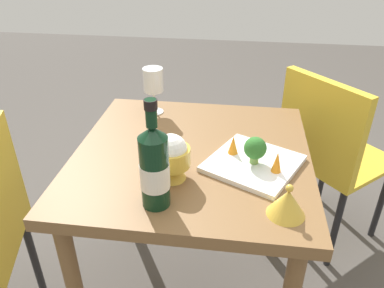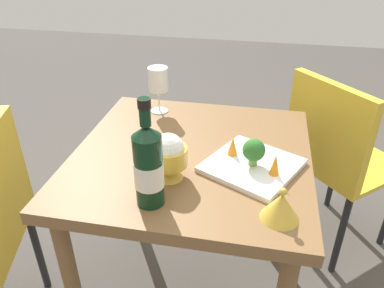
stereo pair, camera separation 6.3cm
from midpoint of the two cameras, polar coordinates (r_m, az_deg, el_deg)
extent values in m
cube|color=brown|center=(1.25, -1.45, -1.99)|extent=(0.76, 0.76, 0.04)
cylinder|color=brown|center=(1.78, -9.94, -5.60)|extent=(0.05, 0.05, 0.69)
cylinder|color=brown|center=(1.72, 11.12, -7.28)|extent=(0.05, 0.05, 0.69)
cube|color=gold|center=(1.87, 20.15, -1.83)|extent=(0.56, 0.56, 0.02)
cube|color=gold|center=(1.63, 17.55, 2.46)|extent=(0.29, 0.33, 0.40)
cylinder|color=black|center=(2.18, 18.43, -3.49)|extent=(0.03, 0.03, 0.43)
cylinder|color=black|center=(2.04, 25.69, -7.79)|extent=(0.03, 0.03, 0.43)
cylinder|color=black|center=(1.96, 12.04, -6.71)|extent=(0.03, 0.03, 0.43)
cylinder|color=black|center=(1.80, 19.70, -11.94)|extent=(0.03, 0.03, 0.43)
cylinder|color=black|center=(1.73, -23.64, -15.23)|extent=(0.03, 0.03, 0.43)
cylinder|color=black|center=(0.97, -7.47, -4.24)|extent=(0.08, 0.07, 0.20)
cone|color=black|center=(0.91, -7.96, 1.73)|extent=(0.08, 0.07, 0.03)
cylinder|color=black|center=(0.89, -8.18, 4.54)|extent=(0.03, 0.03, 0.07)
cylinder|color=black|center=(0.88, -8.29, 5.89)|extent=(0.03, 0.03, 0.02)
cylinder|color=silver|center=(0.98, -7.43, -4.73)|extent=(0.08, 0.08, 0.07)
cylinder|color=white|center=(1.51, -6.79, 4.82)|extent=(0.07, 0.07, 0.00)
cylinder|color=white|center=(1.49, -6.89, 6.36)|extent=(0.01, 0.01, 0.08)
cylinder|color=white|center=(1.46, -7.11, 9.50)|extent=(0.08, 0.08, 0.09)
cone|color=gold|center=(1.11, -4.69, -4.12)|extent=(0.08, 0.08, 0.04)
cylinder|color=gold|center=(1.08, -4.81, -1.95)|extent=(0.11, 0.11, 0.05)
sphere|color=white|center=(1.07, -4.86, -0.93)|extent=(0.09, 0.09, 0.09)
cone|color=gold|center=(0.99, 12.29, -8.61)|extent=(0.10, 0.10, 0.07)
sphere|color=gold|center=(0.97, 12.58, -6.51)|extent=(0.02, 0.02, 0.02)
cube|color=white|center=(1.18, 7.63, -2.92)|extent=(0.34, 0.34, 0.02)
cylinder|color=#729E4C|center=(1.16, 7.76, -2.22)|extent=(0.03, 0.03, 0.03)
sphere|color=#2D6B28|center=(1.14, 7.89, -0.62)|extent=(0.07, 0.07, 0.07)
cone|color=orange|center=(1.19, 4.67, -0.13)|extent=(0.03, 0.03, 0.06)
cone|color=orange|center=(1.12, 11.04, -2.66)|extent=(0.03, 0.03, 0.07)
camera|label=1|loc=(0.03, -91.48, -0.88)|focal=35.61mm
camera|label=2|loc=(0.03, 88.52, 0.88)|focal=35.61mm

